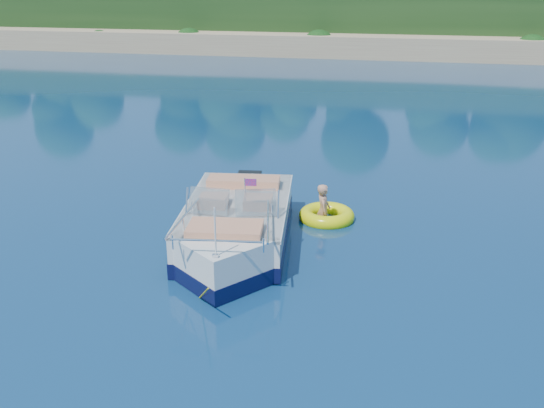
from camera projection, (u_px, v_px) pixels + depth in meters
The scene contains 5 objects.
ground at pixel (317, 318), 10.12m from camera, with size 160.00×160.00×0.00m, color #0B2A4F.
shoreline at pixel (405, 19), 68.00m from camera, with size 170.00×59.00×6.00m.
motorboat at pixel (235, 230), 12.66m from camera, with size 2.67×5.96×1.99m.
tow_tube at pixel (327, 216), 14.23m from camera, with size 1.48×1.48×0.35m.
boy at pixel (323, 220), 14.20m from camera, with size 0.50×0.33×1.36m, color tan.
Camera 1 is at (1.21, -8.76, 5.35)m, focal length 40.00 mm.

